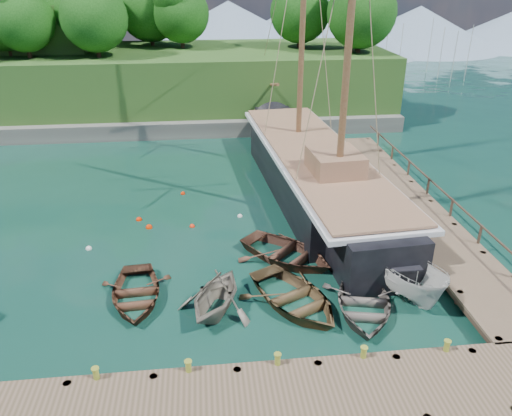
% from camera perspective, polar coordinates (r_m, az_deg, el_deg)
% --- Properties ---
extents(ground, '(160.00, 160.00, 0.00)m').
position_cam_1_polar(ground, '(21.98, -4.82, -9.82)').
color(ground, '#11382B').
rests_on(ground, ground).
extents(dock_near, '(20.00, 3.20, 1.10)m').
position_cam_1_polar(dock_near, '(16.92, 3.21, -21.01)').
color(dock_near, brown).
rests_on(dock_near, ground).
extents(dock_east, '(3.20, 24.00, 1.10)m').
position_cam_1_polar(dock_east, '(30.13, 17.06, 0.40)').
color(dock_east, brown).
rests_on(dock_east, ground).
extents(bollard_0, '(0.26, 0.26, 0.45)m').
position_cam_1_polar(bollard_0, '(18.47, -17.48, -19.41)').
color(bollard_0, olive).
rests_on(bollard_0, ground).
extents(bollard_1, '(0.26, 0.26, 0.45)m').
position_cam_1_polar(bollard_1, '(18.09, -7.58, -19.36)').
color(bollard_1, olive).
rests_on(bollard_1, ground).
extents(bollard_2, '(0.26, 0.26, 0.45)m').
position_cam_1_polar(bollard_2, '(18.20, 2.43, -18.76)').
color(bollard_2, olive).
rests_on(bollard_2, ground).
extents(bollard_3, '(0.26, 0.26, 0.45)m').
position_cam_1_polar(bollard_3, '(18.79, 11.97, -17.69)').
color(bollard_3, olive).
rests_on(bollard_3, ground).
extents(bollard_4, '(0.26, 0.26, 0.45)m').
position_cam_1_polar(bollard_4, '(19.83, 20.60, -16.31)').
color(bollard_4, olive).
rests_on(bollard_4, ground).
extents(rowboat_0, '(3.39, 4.53, 0.90)m').
position_cam_1_polar(rowboat_0, '(22.19, -13.55, -10.16)').
color(rowboat_0, '#513120').
rests_on(rowboat_0, ground).
extents(rowboat_1, '(4.45, 4.69, 1.95)m').
position_cam_1_polar(rowboat_1, '(21.03, -4.56, -11.68)').
color(rowboat_1, slate).
rests_on(rowboat_1, ground).
extents(rowboat_2, '(5.36, 5.96, 1.02)m').
position_cam_1_polar(rowboat_2, '(21.34, 4.38, -11.03)').
color(rowboat_2, '#503C23').
rests_on(rowboat_2, ground).
extents(rowboat_3, '(4.22, 5.22, 0.96)m').
position_cam_1_polar(rowboat_3, '(21.47, 12.06, -11.37)').
color(rowboat_3, '#5B534C').
rests_on(rowboat_3, ground).
extents(rowboat_4, '(5.89, 5.91, 1.01)m').
position_cam_1_polar(rowboat_4, '(24.35, 3.49, -5.89)').
color(rowboat_4, brown).
rests_on(rowboat_4, ground).
extents(cabin_boat_white, '(3.44, 5.72, 2.07)m').
position_cam_1_polar(cabin_boat_white, '(23.09, 15.87, -8.92)').
color(cabin_boat_white, silver).
rests_on(cabin_boat_white, ground).
extents(schooner, '(6.78, 28.58, 21.12)m').
position_cam_1_polar(schooner, '(31.09, 6.74, 3.67)').
color(schooner, black).
rests_on(schooner, ground).
extents(mooring_buoy_0, '(0.31, 0.31, 0.31)m').
position_cam_1_polar(mooring_buoy_0, '(26.54, -18.57, -4.47)').
color(mooring_buoy_0, white).
rests_on(mooring_buoy_0, ground).
extents(mooring_buoy_1, '(0.37, 0.37, 0.37)m').
position_cam_1_polar(mooring_buoy_1, '(27.76, -12.12, -2.23)').
color(mooring_buoy_1, red).
rests_on(mooring_buoy_1, ground).
extents(mooring_buoy_2, '(0.29, 0.29, 0.29)m').
position_cam_1_polar(mooring_buoy_2, '(27.49, -7.30, -2.14)').
color(mooring_buoy_2, red).
rests_on(mooring_buoy_2, ground).
extents(mooring_buoy_3, '(0.29, 0.29, 0.29)m').
position_cam_1_polar(mooring_buoy_3, '(28.37, -1.85, -0.99)').
color(mooring_buoy_3, white).
rests_on(mooring_buoy_3, ground).
extents(mooring_buoy_4, '(0.33, 0.33, 0.33)m').
position_cam_1_polar(mooring_buoy_4, '(28.74, -13.22, -1.35)').
color(mooring_buoy_4, red).
rests_on(mooring_buoy_4, ground).
extents(mooring_buoy_5, '(0.28, 0.28, 0.28)m').
position_cam_1_polar(mooring_buoy_5, '(31.54, -8.35, 1.59)').
color(mooring_buoy_5, red).
rests_on(mooring_buoy_5, ground).
extents(headland, '(51.00, 19.31, 12.90)m').
position_cam_1_polar(headland, '(51.40, -21.45, 15.98)').
color(headland, '#474744').
rests_on(headland, ground).
extents(distant_ridge, '(117.00, 40.00, 10.00)m').
position_cam_1_polar(distant_ridge, '(88.42, -3.63, 20.22)').
color(distant_ridge, '#728CA5').
rests_on(distant_ridge, ground).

